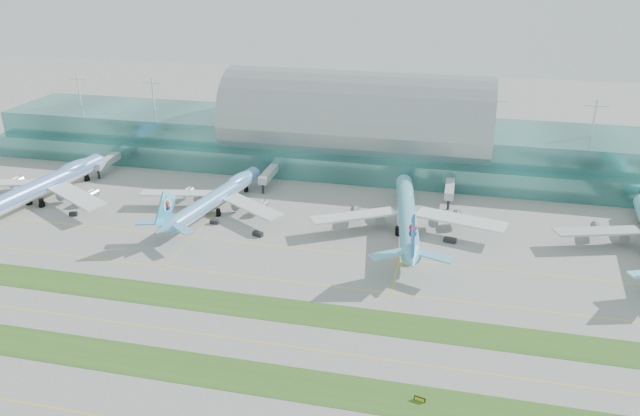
% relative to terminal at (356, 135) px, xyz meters
% --- Properties ---
extents(ground, '(700.00, 700.00, 0.00)m').
position_rel_terminal_xyz_m(ground, '(-0.01, -128.79, -14.23)').
color(ground, gray).
rests_on(ground, ground).
extents(terminal, '(340.00, 69.10, 36.00)m').
position_rel_terminal_xyz_m(terminal, '(0.00, 0.00, 0.00)').
color(terminal, '#3D7A75').
rests_on(terminal, ground).
extents(grass_strip_near, '(420.00, 12.00, 0.08)m').
position_rel_terminal_xyz_m(grass_strip_near, '(-0.01, -156.79, -14.19)').
color(grass_strip_near, '#2D591E').
rests_on(grass_strip_near, ground).
extents(grass_strip_far, '(420.00, 12.00, 0.08)m').
position_rel_terminal_xyz_m(grass_strip_far, '(-0.01, -126.79, -14.19)').
color(grass_strip_far, '#2D591E').
rests_on(grass_strip_far, ground).
extents(taxiline_b, '(420.00, 0.35, 0.01)m').
position_rel_terminal_xyz_m(taxiline_b, '(-0.01, -142.79, -14.22)').
color(taxiline_b, yellow).
rests_on(taxiline_b, ground).
extents(taxiline_c, '(420.00, 0.35, 0.01)m').
position_rel_terminal_xyz_m(taxiline_c, '(-0.01, -110.79, -14.22)').
color(taxiline_c, yellow).
rests_on(taxiline_c, ground).
extents(taxiline_d, '(420.00, 0.35, 0.01)m').
position_rel_terminal_xyz_m(taxiline_d, '(-0.01, -88.79, -14.22)').
color(taxiline_d, yellow).
rests_on(taxiline_d, ground).
extents(airliner_a, '(70.64, 80.88, 22.30)m').
position_rel_terminal_xyz_m(airliner_a, '(-113.58, -71.63, -7.35)').
color(airliner_a, '#5C8CCC').
rests_on(airliner_a, ground).
extents(airliner_b, '(61.38, 70.52, 19.52)m').
position_rel_terminal_xyz_m(airliner_b, '(-42.52, -64.83, -8.21)').
color(airliner_b, '#62A4D8').
rests_on(airliner_b, ground).
extents(airliner_c, '(68.69, 78.57, 21.65)m').
position_rel_terminal_xyz_m(airliner_c, '(30.05, -65.98, -7.55)').
color(airliner_c, '#60B8D3').
rests_on(airliner_c, ground).
extents(gse_a, '(3.81, 2.92, 1.63)m').
position_rel_terminal_xyz_m(gse_a, '(-126.20, -79.78, -13.41)').
color(gse_a, gold).
rests_on(gse_a, ground).
extents(gse_b, '(3.15, 2.14, 1.53)m').
position_rel_terminal_xyz_m(gse_b, '(-94.09, -81.72, -13.46)').
color(gse_b, black).
rests_on(gse_b, ground).
extents(gse_c, '(3.16, 1.68, 1.48)m').
position_rel_terminal_xyz_m(gse_c, '(-39.37, -76.40, -13.49)').
color(gse_c, black).
rests_on(gse_c, ground).
extents(gse_d, '(3.95, 2.74, 1.66)m').
position_rel_terminal_xyz_m(gse_d, '(-20.46, -82.74, -13.40)').
color(gse_d, black).
rests_on(gse_d, ground).
extents(gse_e, '(3.18, 1.93, 1.57)m').
position_rel_terminal_xyz_m(gse_e, '(33.03, -91.66, -13.44)').
color(gse_e, yellow).
rests_on(gse_e, ground).
extents(gse_f, '(4.61, 3.06, 1.52)m').
position_rel_terminal_xyz_m(gse_f, '(45.80, -72.42, -13.47)').
color(gse_f, black).
rests_on(gse_f, ground).
extents(taxiway_sign_east, '(2.68, 0.96, 1.14)m').
position_rel_terminal_xyz_m(taxiway_sign_east, '(42.13, -156.20, -13.66)').
color(taxiway_sign_east, black).
rests_on(taxiway_sign_east, ground).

